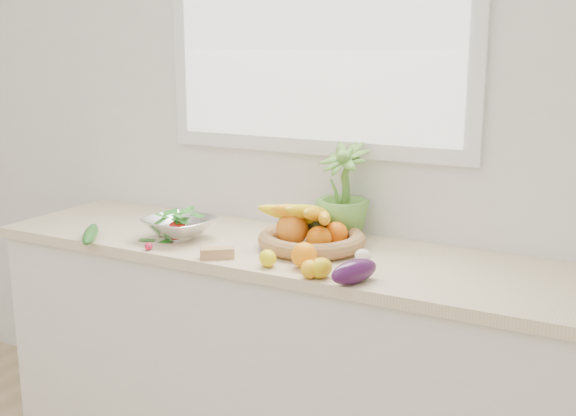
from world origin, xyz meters
The scene contains 20 objects.
back_wall centered at (0.00, 2.25, 1.35)m, with size 4.50×0.02×2.70m, color white.
counter_cabinet centered at (0.00, 1.95, 0.43)m, with size 2.20×0.58×0.86m, color silver.
countertop centered at (0.00, 1.95, 0.88)m, with size 2.24×0.62×0.04m, color beige.
window_frame centered at (0.00, 2.23, 1.75)m, with size 1.30×0.03×1.10m, color white.
window_pane centered at (0.00, 2.21, 1.75)m, with size 1.18×0.01×0.98m, color white.
orange_loose centered at (0.21, 1.75, 0.94)m, with size 0.09×0.09×0.09m, color orange.
lemon_a centered at (0.27, 1.67, 0.93)m, with size 0.06×0.07×0.06m, color #F2A70D.
lemon_b centered at (0.30, 1.69, 0.93)m, with size 0.07×0.08×0.07m, color gold.
lemon_c centered at (0.09, 1.71, 0.93)m, with size 0.06×0.07×0.06m, color yellow.
apple centered at (-0.36, 1.82, 0.94)m, with size 0.08×0.08×0.08m, color red.
ginger centered at (-0.11, 1.71, 0.92)m, with size 0.12×0.05×0.04m, color tan.
garlic_a centered at (0.35, 1.90, 0.92)m, with size 0.05×0.05×0.05m, color white.
garlic_b centered at (0.17, 1.91, 0.92)m, with size 0.05×0.05×0.04m, color silver.
garlic_c centered at (0.14, 1.85, 0.92)m, with size 0.05×0.05×0.04m, color white.
eggplant centered at (0.41, 1.69, 0.94)m, with size 0.07×0.19×0.07m, color #37103C.
cucumber centered at (-0.65, 1.67, 0.92)m, with size 0.05×0.26×0.05m, color #1B5619.
radish centered at (-0.38, 1.67, 0.91)m, with size 0.03×0.03×0.03m, color red.
potted_herb centered at (0.17, 2.14, 1.09)m, with size 0.20×0.20×0.36m, color #5A9235.
fruit_basket centered at (0.12, 1.97, 0.95)m, with size 0.46×0.46×0.19m.
colander_with_spinach centered at (-0.37, 1.85, 0.97)m, with size 0.28×0.28×0.13m.
Camera 1 is at (1.25, -0.27, 1.63)m, focal length 45.00 mm.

